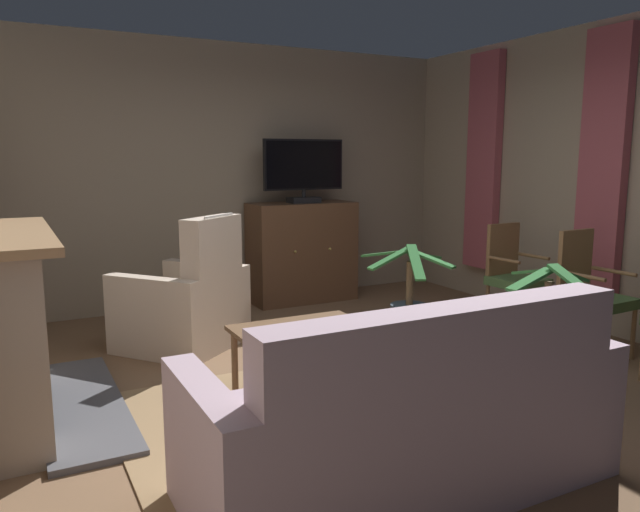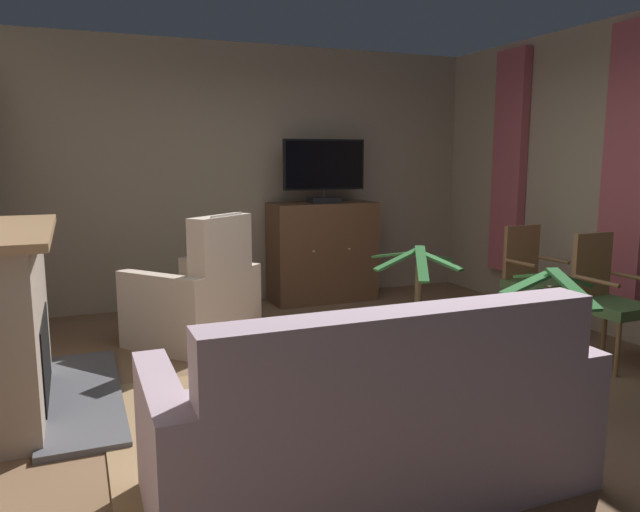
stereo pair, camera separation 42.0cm
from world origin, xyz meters
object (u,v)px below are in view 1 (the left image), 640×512
(sofa_floral, at_px, (409,425))
(tv_remote, at_px, (316,327))
(television, at_px, (304,169))
(side_chair_tucked_against_wall, at_px, (513,273))
(folded_newspaper, at_px, (334,327))
(side_chair_mid_row, at_px, (590,291))
(potted_plant_on_hearth_side, at_px, (409,317))
(potted_plant_tall_palm_by_window, at_px, (545,366))
(tv_cabinet, at_px, (302,254))
(armchair_near_window, at_px, (186,306))
(fireplace, at_px, (4,333))
(coffee_table, at_px, (303,337))

(sofa_floral, bearing_deg, tv_remote, 83.89)
(television, bearing_deg, side_chair_tucked_against_wall, -56.06)
(folded_newspaper, height_order, side_chair_mid_row, side_chair_mid_row)
(side_chair_tucked_against_wall, height_order, potted_plant_on_hearth_side, side_chair_tucked_against_wall)
(sofa_floral, xyz_separation_m, potted_plant_tall_palm_by_window, (1.45, 0.50, -0.11))
(tv_cabinet, height_order, potted_plant_on_hearth_side, tv_cabinet)
(side_chair_tucked_against_wall, bearing_deg, armchair_near_window, 163.46)
(folded_newspaper, bearing_deg, tv_cabinet, 88.48)
(fireplace, relative_size, sofa_floral, 0.83)
(tv_cabinet, height_order, side_chair_tucked_against_wall, tv_cabinet)
(fireplace, height_order, side_chair_tucked_against_wall, fireplace)
(tv_cabinet, height_order, television, television)
(tv_cabinet, distance_m, potted_plant_on_hearth_side, 1.92)
(fireplace, height_order, potted_plant_tall_palm_by_window, fireplace)
(fireplace, xyz_separation_m, folded_newspaper, (1.91, -0.60, -0.07))
(side_chair_mid_row, bearing_deg, potted_plant_tall_palm_by_window, -153.63)
(tv_cabinet, relative_size, side_chair_tucked_against_wall, 1.18)
(television, bearing_deg, potted_plant_tall_palm_by_window, -86.68)
(coffee_table, bearing_deg, fireplace, 163.94)
(potted_plant_on_hearth_side, bearing_deg, tv_cabinet, 92.45)
(fireplace, bearing_deg, coffee_table, -16.06)
(tv_remote, bearing_deg, side_chair_tucked_against_wall, -74.21)
(side_chair_mid_row, bearing_deg, side_chair_tucked_against_wall, 90.10)
(fireplace, relative_size, folded_newspaper, 5.72)
(armchair_near_window, bearing_deg, fireplace, -145.15)
(sofa_floral, xyz_separation_m, side_chair_mid_row, (2.51, 1.02, 0.19))
(television, distance_m, sofa_floral, 4.07)
(fireplace, distance_m, folded_newspaper, 2.00)
(fireplace, relative_size, potted_plant_on_hearth_side, 1.81)
(fireplace, relative_size, armchair_near_window, 1.42)
(armchair_near_window, distance_m, potted_plant_on_hearth_side, 1.87)
(tv_cabinet, xyz_separation_m, potted_plant_tall_palm_by_window, (0.19, -3.26, -0.30))
(sofa_floral, bearing_deg, folded_newspaper, 78.43)
(television, xyz_separation_m, folded_newspaper, (-1.03, -2.54, -0.97))
(fireplace, bearing_deg, tv_cabinet, 34.19)
(folded_newspaper, relative_size, armchair_near_window, 0.25)
(tv_cabinet, height_order, potted_plant_tall_palm_by_window, tv_cabinet)
(coffee_table, height_order, potted_plant_on_hearth_side, potted_plant_on_hearth_side)
(television, distance_m, potted_plant_tall_palm_by_window, 3.44)
(side_chair_tucked_against_wall, bearing_deg, television, 123.94)
(folded_newspaper, bearing_deg, television, 88.07)
(coffee_table, relative_size, potted_plant_on_hearth_side, 0.92)
(sofa_floral, bearing_deg, armchair_near_window, 96.94)
(tv_cabinet, height_order, tv_remote, tv_cabinet)
(tv_cabinet, bearing_deg, coffee_table, -115.86)
(coffee_table, bearing_deg, tv_remote, -34.97)
(sofa_floral, bearing_deg, side_chair_tucked_against_wall, 36.50)
(side_chair_mid_row, bearing_deg, tv_cabinet, 114.49)
(fireplace, bearing_deg, sofa_floral, -46.44)
(armchair_near_window, bearing_deg, potted_plant_on_hearth_side, -26.51)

